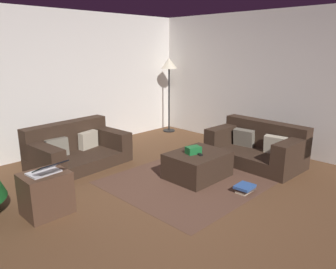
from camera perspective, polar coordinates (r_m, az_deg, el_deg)
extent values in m
plane|color=brown|center=(4.13, 0.45, -12.84)|extent=(6.40, 6.40, 0.00)
cube|color=silver|center=(6.30, -20.61, 8.35)|extent=(6.40, 0.12, 2.60)
cube|color=silver|center=(6.32, 21.05, 8.33)|extent=(0.12, 6.40, 2.60)
cube|color=#332319|center=(5.69, -15.23, -4.29)|extent=(1.60, 1.07, 0.20)
cube|color=#332319|center=(5.88, -17.46, -0.27)|extent=(1.55, 0.35, 0.50)
cube|color=#332319|center=(5.97, -10.27, -0.53)|extent=(0.31, 0.98, 0.30)
cube|color=#332319|center=(5.30, -21.21, -3.36)|extent=(0.31, 0.98, 0.30)
cube|color=#BCB299|center=(5.90, -13.84, -0.93)|extent=(0.38, 0.20, 0.30)
cube|color=#716B5B|center=(5.59, -18.95, -2.22)|extent=(0.37, 0.16, 0.31)
cube|color=#332319|center=(5.75, 14.91, -3.92)|extent=(0.93, 1.56, 0.23)
cube|color=#332319|center=(5.91, 16.79, 0.01)|extent=(0.29, 1.54, 0.47)
cube|color=#332319|center=(5.37, 20.92, -2.67)|extent=(0.89, 0.27, 0.32)
cube|color=#332319|center=(6.01, 9.89, -0.05)|extent=(0.89, 0.27, 0.32)
cube|color=#BCB299|center=(5.62, 18.37, -1.78)|extent=(0.19, 0.37, 0.31)
cube|color=#716B5B|center=(5.92, 13.20, -0.57)|extent=(0.20, 0.37, 0.31)
cube|color=#332319|center=(4.99, 5.22, -5.35)|extent=(0.89, 0.71, 0.39)
cube|color=#19662D|center=(4.87, 4.47, -2.76)|extent=(0.25, 0.20, 0.11)
cube|color=black|center=(4.85, 5.46, -3.39)|extent=(0.11, 0.17, 0.02)
cube|color=#4C3323|center=(4.17, -20.66, -9.66)|extent=(0.52, 0.44, 0.51)
cube|color=silver|center=(4.07, -21.01, -6.23)|extent=(0.36, 0.26, 0.02)
cube|color=black|center=(3.89, -19.93, -5.28)|extent=(0.36, 0.25, 0.12)
cube|color=beige|center=(4.66, 13.27, -9.63)|extent=(0.24, 0.15, 0.04)
cube|color=#4C423D|center=(4.64, 13.30, -9.23)|extent=(0.25, 0.23, 0.03)
cube|color=#2D5193|center=(4.62, 13.34, -8.89)|extent=(0.27, 0.23, 0.04)
cylinder|color=black|center=(7.74, 0.18, 0.70)|extent=(0.28, 0.28, 0.02)
cylinder|color=black|center=(7.60, 0.18, 5.98)|extent=(0.04, 0.04, 1.47)
cone|color=beige|center=(7.51, 0.19, 12.42)|extent=(0.36, 0.36, 0.24)
cube|color=brown|center=(5.07, 5.17, -7.40)|extent=(2.60, 2.00, 0.01)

